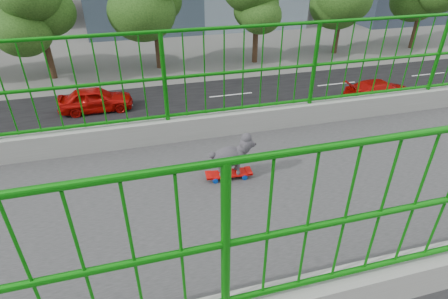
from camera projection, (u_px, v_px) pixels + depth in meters
name	position (u px, v px, depth m)	size (l,w,h in m)	color
road	(108.00, 157.00, 17.51)	(18.00, 90.00, 0.02)	black
street_trees	(114.00, 8.00, 26.10)	(5.30, 60.40, 7.26)	black
skateboard	(229.00, 174.00, 3.99)	(0.19, 0.52, 0.07)	red
poodle	(231.00, 155.00, 3.86)	(0.24, 0.52, 0.43)	#28262A
car_1	(213.00, 174.00, 14.97)	(1.58, 4.52, 1.49)	silver
car_2	(264.00, 130.00, 18.42)	(2.32, 5.03, 1.40)	black
car_3	(380.00, 91.00, 23.14)	(1.90, 4.67, 1.35)	#AE0A06
car_4	(96.00, 99.00, 21.79)	(1.75, 4.34, 1.48)	#AE0A06
car_5	(140.00, 243.00, 11.58)	(1.67, 4.80, 1.58)	gray
car_6	(28.00, 202.00, 13.36)	(2.55, 5.53, 1.54)	gray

